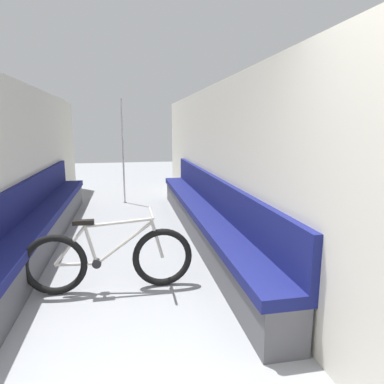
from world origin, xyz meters
name	(u,v)px	position (x,y,z in m)	size (l,w,h in m)	color
wall_left	(10,169)	(-1.38, 3.45, 1.12)	(0.10, 10.10, 2.25)	beige
wall_right	(224,164)	(1.38, 3.45, 1.12)	(0.10, 10.10, 2.25)	beige
bench_seat_row_left	(41,225)	(-1.14, 3.71, 0.32)	(0.42, 5.68, 0.93)	#4C4C51
bench_seat_row_right	(203,217)	(1.14, 3.71, 0.32)	(0.42, 5.68, 0.93)	#4C4C51
bicycle	(110,259)	(-0.15, 2.23, 0.33)	(1.67, 0.46, 0.80)	black
grab_pole_near	(123,153)	(-0.02, 6.34, 1.09)	(0.08, 0.08, 2.23)	gray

